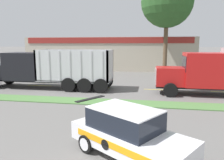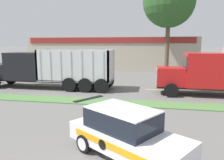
% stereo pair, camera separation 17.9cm
% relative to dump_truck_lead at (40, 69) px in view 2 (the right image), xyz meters
% --- Properties ---
extents(grass_verge, '(120.00, 1.58, 0.06)m').
position_rel_dump_truck_lead_xyz_m(grass_verge, '(8.53, -3.85, -1.59)').
color(grass_verge, '#517F42').
rests_on(grass_verge, ground_plane).
extents(centre_line_3, '(2.40, 0.14, 0.01)m').
position_rel_dump_truck_lead_xyz_m(centre_line_3, '(-0.44, 0.94, -1.61)').
color(centre_line_3, yellow).
rests_on(centre_line_3, ground_plane).
extents(centre_line_4, '(2.40, 0.14, 0.01)m').
position_rel_dump_truck_lead_xyz_m(centre_line_4, '(4.96, 0.94, -1.61)').
color(centre_line_4, yellow).
rests_on(centre_line_4, ground_plane).
extents(centre_line_5, '(2.40, 0.14, 0.01)m').
position_rel_dump_truck_lead_xyz_m(centre_line_5, '(10.36, 0.94, -1.61)').
color(centre_line_5, yellow).
rests_on(centre_line_5, ground_plane).
extents(dump_truck_lead, '(11.19, 2.64, 3.34)m').
position_rel_dump_truck_lead_xyz_m(dump_truck_lead, '(0.00, 0.00, 0.00)').
color(dump_truck_lead, black).
rests_on(dump_truck_lead, ground_plane).
extents(rally_car, '(4.52, 3.85, 1.70)m').
position_rel_dump_truck_lead_xyz_m(rally_car, '(8.90, -10.56, -0.77)').
color(rally_car, white).
rests_on(rally_car, ground_plane).
extents(store_building_backdrop, '(24.65, 12.10, 4.78)m').
position_rel_dump_truck_lead_xyz_m(store_building_backdrop, '(3.53, 18.61, 0.78)').
color(store_building_backdrop, '#BCB29E').
rests_on(store_building_backdrop, ground_plane).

